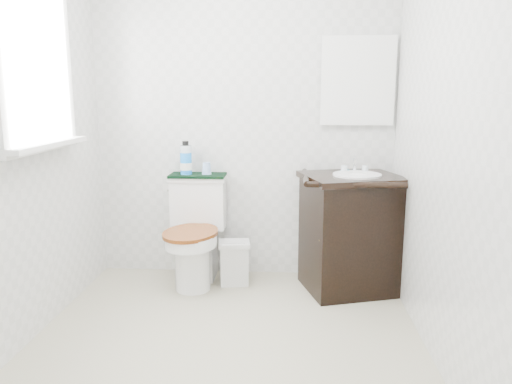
# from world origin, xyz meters

# --- Properties ---
(floor) EXTENTS (2.40, 2.40, 0.00)m
(floor) POSITION_xyz_m (0.00, 0.00, 0.00)
(floor) COLOR beige
(floor) RESTS_ON ground
(wall_back) EXTENTS (2.40, 0.00, 2.40)m
(wall_back) POSITION_xyz_m (0.00, 1.20, 1.20)
(wall_back) COLOR silver
(wall_back) RESTS_ON ground
(wall_front) EXTENTS (2.40, 0.00, 2.40)m
(wall_front) POSITION_xyz_m (0.00, -1.20, 1.20)
(wall_front) COLOR silver
(wall_front) RESTS_ON ground
(wall_left) EXTENTS (0.00, 2.40, 2.40)m
(wall_left) POSITION_xyz_m (-1.10, 0.00, 1.20)
(wall_left) COLOR silver
(wall_left) RESTS_ON ground
(wall_right) EXTENTS (0.00, 2.40, 2.40)m
(wall_right) POSITION_xyz_m (1.10, 0.00, 1.20)
(wall_right) COLOR silver
(wall_right) RESTS_ON ground
(window) EXTENTS (0.02, 0.70, 0.90)m
(window) POSITION_xyz_m (-1.07, 0.25, 1.55)
(window) COLOR white
(window) RESTS_ON wall_left
(mirror) EXTENTS (0.50, 0.02, 0.60)m
(mirror) POSITION_xyz_m (0.82, 1.18, 1.45)
(mirror) COLOR silver
(mirror) RESTS_ON wall_back
(toilet) EXTENTS (0.43, 0.64, 0.77)m
(toilet) POSITION_xyz_m (-0.33, 0.97, 0.34)
(toilet) COLOR white
(toilet) RESTS_ON floor
(vanity) EXTENTS (0.76, 0.70, 0.92)m
(vanity) POSITION_xyz_m (0.77, 0.90, 0.43)
(vanity) COLOR black
(vanity) RESTS_ON floor
(trash_bin) EXTENTS (0.24, 0.20, 0.32)m
(trash_bin) POSITION_xyz_m (-0.05, 0.94, 0.16)
(trash_bin) COLOR silver
(trash_bin) RESTS_ON floor
(towel) EXTENTS (0.41, 0.22, 0.02)m
(towel) POSITION_xyz_m (-0.33, 1.09, 0.77)
(towel) COLOR black
(towel) RESTS_ON toilet
(mouthwash_bottle) EXTENTS (0.08, 0.08, 0.24)m
(mouthwash_bottle) POSITION_xyz_m (-0.41, 1.08, 0.89)
(mouthwash_bottle) COLOR #1B80ED
(mouthwash_bottle) RESTS_ON towel
(cup) EXTENTS (0.07, 0.07, 0.09)m
(cup) POSITION_xyz_m (-0.26, 1.09, 0.83)
(cup) COLOR #91B4EE
(cup) RESTS_ON towel
(soap_bar) EXTENTS (0.07, 0.05, 0.02)m
(soap_bar) POSITION_xyz_m (0.73, 1.03, 0.83)
(soap_bar) COLOR #1B7385
(soap_bar) RESTS_ON vanity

